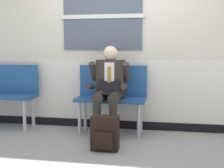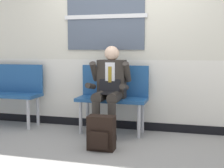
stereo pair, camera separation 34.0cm
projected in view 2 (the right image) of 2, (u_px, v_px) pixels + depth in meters
name	position (u px, v px, depth m)	size (l,w,h in m)	color
ground_plane	(113.00, 141.00, 4.16)	(18.00, 18.00, 0.00)	gray
station_wall	(125.00, 34.00, 4.70)	(5.03, 0.16, 2.92)	beige
bench_with_person	(113.00, 93.00, 4.57)	(1.02, 0.42, 0.99)	navy
bench_empty	(4.00, 89.00, 5.05)	(1.28, 0.42, 0.98)	navy
person_seated	(109.00, 88.00, 4.36)	(0.57, 0.70, 1.27)	#2D2823
backpack	(101.00, 133.00, 3.77)	(0.33, 0.21, 0.42)	black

